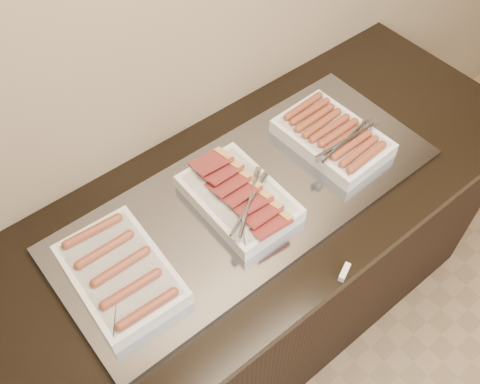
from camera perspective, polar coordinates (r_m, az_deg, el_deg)
name	(u,v)px	position (r m, az deg, el deg)	size (l,w,h in m)	color
counter	(241,278)	(1.99, 0.10, -9.16)	(2.06, 0.76, 0.90)	black
warming_tray	(249,199)	(1.61, 0.94, -0.71)	(1.20, 0.50, 0.02)	gray
dish_left	(121,273)	(1.46, -12.62, -8.46)	(0.25, 0.36, 0.07)	silver
dish_center	(239,197)	(1.56, -0.07, -0.59)	(0.26, 0.37, 0.09)	silver
dish_right	(333,137)	(1.75, 9.91, 5.83)	(0.26, 0.35, 0.08)	silver
label_holder	(344,272)	(1.50, 11.08, -8.39)	(0.05, 0.02, 0.02)	silver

